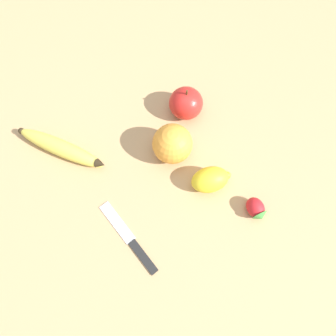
# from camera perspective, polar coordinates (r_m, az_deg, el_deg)

# --- Properties ---
(ground_plane) EXTENTS (3.00, 3.00, 0.00)m
(ground_plane) POSITION_cam_1_polar(r_m,az_deg,el_deg) (0.71, -5.58, -4.92)
(ground_plane) COLOR tan
(banana) EXTENTS (0.21, 0.13, 0.04)m
(banana) POSITION_cam_1_polar(r_m,az_deg,el_deg) (0.77, -18.05, 3.31)
(banana) COLOR #DBCC4C
(banana) RESTS_ON ground_plane
(orange) EXTENTS (0.09, 0.09, 0.09)m
(orange) POSITION_cam_1_polar(r_m,az_deg,el_deg) (0.71, 0.77, 4.23)
(orange) COLOR orange
(orange) RESTS_ON ground_plane
(strawberry) EXTENTS (0.05, 0.06, 0.04)m
(strawberry) POSITION_cam_1_polar(r_m,az_deg,el_deg) (0.70, 15.11, -6.93)
(strawberry) COLOR red
(strawberry) RESTS_ON ground_plane
(apple) EXTENTS (0.08, 0.08, 0.08)m
(apple) POSITION_cam_1_polar(r_m,az_deg,el_deg) (0.77, 3.14, 11.20)
(apple) COLOR red
(apple) RESTS_ON ground_plane
(lemon) EXTENTS (0.09, 0.07, 0.05)m
(lemon) POSITION_cam_1_polar(r_m,az_deg,el_deg) (0.70, 7.37, -2.00)
(lemon) COLOR yellow
(lemon) RESTS_ON ground_plane
(paring_knife) EXTENTS (0.12, 0.15, 0.01)m
(paring_knife) POSITION_cam_1_polar(r_m,az_deg,el_deg) (0.69, -6.59, -12.30)
(paring_knife) COLOR silver
(paring_knife) RESTS_ON ground_plane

